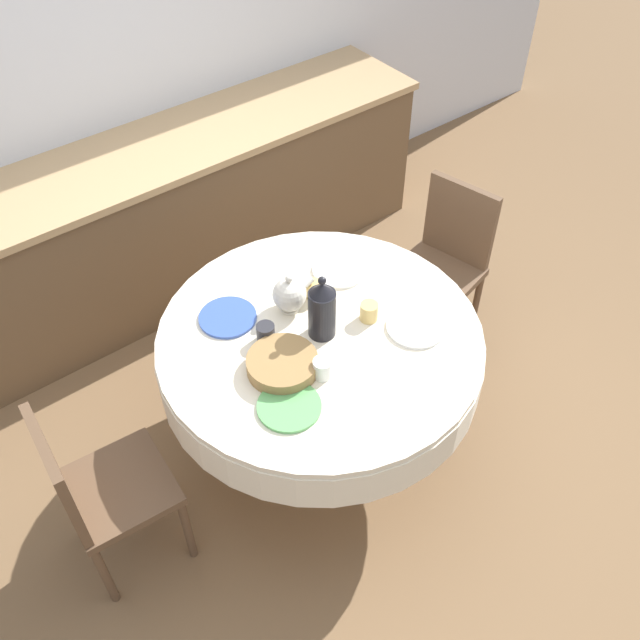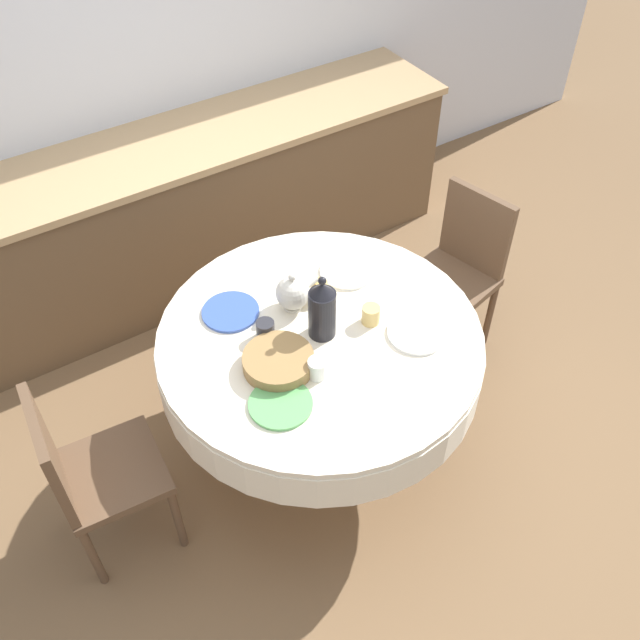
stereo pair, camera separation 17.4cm
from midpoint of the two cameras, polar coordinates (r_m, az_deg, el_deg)
name	(u,v)px [view 2 (the right image)]	position (r m, az deg, el deg)	size (l,w,h in m)	color
ground_plane	(320,444)	(3.51, 1.44, -9.95)	(12.00, 12.00, 0.00)	brown
wall_back	(127,45)	(3.94, -13.89, 20.52)	(7.00, 0.05, 2.60)	silver
kitchen_counter	(179,215)	(4.10, -10.02, 8.26)	(3.24, 0.64, 0.91)	brown
dining_table	(320,354)	(2.99, 1.67, -2.80)	(1.35, 1.35, 0.78)	olive
chair_left	(459,266)	(3.70, 12.39, 4.17)	(0.48, 0.48, 0.90)	brown
chair_right	(90,471)	(2.93, -16.32, -11.61)	(0.43, 0.43, 0.90)	brown
plate_near_left	(281,404)	(2.66, -1.29, -6.79)	(0.24, 0.24, 0.01)	#5BA85B
cup_near_left	(317,368)	(2.72, 1.63, -3.95)	(0.08, 0.08, 0.08)	white
plate_near_right	(417,333)	(2.93, 9.44, -1.11)	(0.24, 0.24, 0.01)	white
cup_near_right	(371,315)	(2.93, 5.79, 0.37)	(0.08, 0.08, 0.08)	#DBB766
plate_far_left	(231,312)	(2.99, -5.52, 0.61)	(0.24, 0.24, 0.01)	#3856AD
cup_far_left	(265,330)	(2.86, -2.65, -0.83)	(0.08, 0.08, 0.08)	#28282D
plate_far_right	(347,271)	(3.17, 3.75, 3.85)	(0.24, 0.24, 0.01)	white
cup_far_right	(319,290)	(3.03, 1.59, 2.39)	(0.08, 0.08, 0.08)	#DBB766
coffee_carafe	(323,310)	(2.81, 1.99, 0.73)	(0.11, 0.11, 0.30)	black
teapot	(293,293)	(2.95, -0.49, 2.14)	(0.20, 0.14, 0.19)	silver
bread_basket	(278,362)	(2.76, -1.54, -3.41)	(0.28, 0.28, 0.06)	olive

